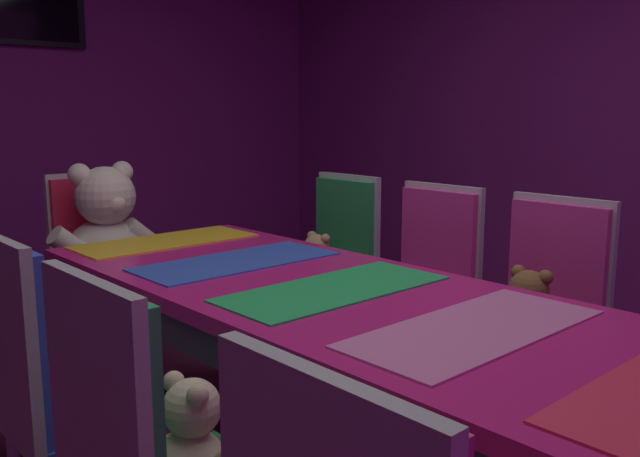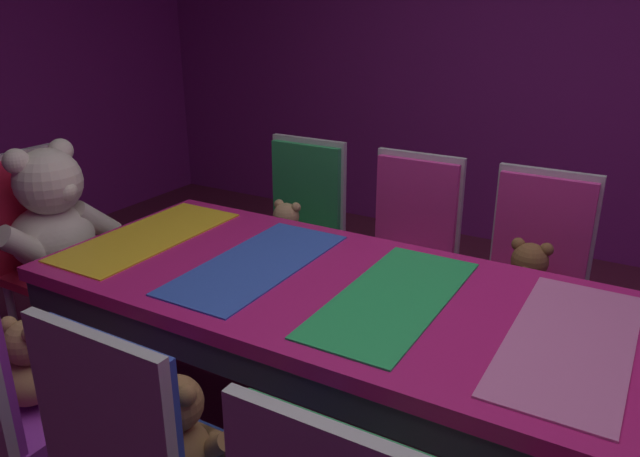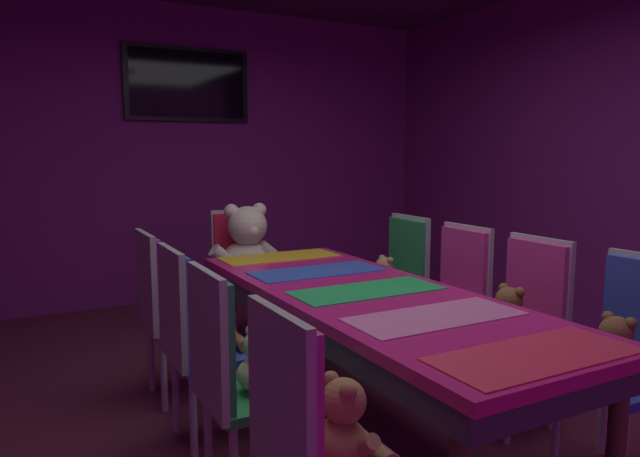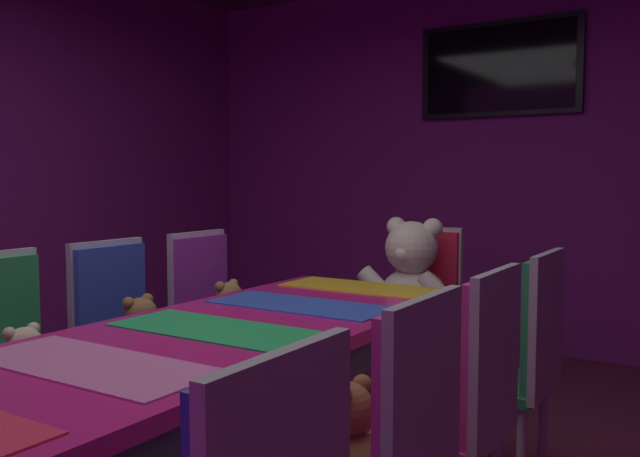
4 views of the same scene
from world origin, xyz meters
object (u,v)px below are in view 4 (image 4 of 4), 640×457
at_px(chair_left_2, 119,327).
at_px(teddy_right_3, 490,351).
at_px(teddy_right_1, 345,440).
at_px(chair_right_3, 525,349).
at_px(chair_right_1, 395,447).
at_px(banquet_table, 216,354).
at_px(teddy_left_2, 142,333).
at_px(teddy_left_3, 230,312).
at_px(chair_left_1, 3,354).
at_px(wall_tv, 499,69).
at_px(teddy_left_1, 26,366).
at_px(king_teddy_bear, 411,279).
at_px(chair_right_2, 471,388).
at_px(throne_chair, 422,295).
at_px(chair_left_3, 209,306).

xyz_separation_m(chair_left_2, teddy_right_3, (1.52, 0.57, -0.03)).
xyz_separation_m(teddy_right_1, chair_right_3, (0.15, 1.14, 0.01)).
bearing_deg(chair_right_1, chair_left_2, -19.05).
xyz_separation_m(banquet_table, teddy_left_2, (-0.68, 0.29, -0.07)).
distance_m(teddy_right_1, chair_right_3, 1.15).
distance_m(chair_left_2, teddy_left_3, 0.61).
relative_size(chair_right_1, teddy_right_3, 3.60).
bearing_deg(chair_left_1, wall_tv, 76.18).
xyz_separation_m(teddy_right_3, wall_tv, (-0.70, 2.24, 1.48)).
bearing_deg(teddy_left_1, teddy_right_1, -0.26).
distance_m(chair_right_3, king_teddy_bear, 1.14).
xyz_separation_m(chair_left_2, teddy_left_2, (0.14, 0.00, -0.01)).
height_order(chair_left_2, king_teddy_bear, king_teddy_bear).
bearing_deg(teddy_left_3, chair_right_2, -22.14).
bearing_deg(wall_tv, chair_left_1, -103.82).
xyz_separation_m(banquet_table, king_teddy_bear, (0.00, 1.62, 0.05)).
relative_size(teddy_left_1, teddy_left_3, 0.94).
xyz_separation_m(teddy_left_1, chair_right_3, (1.53, 1.14, 0.02)).
height_order(banquet_table, chair_left_1, chair_left_1).
height_order(chair_left_1, teddy_left_2, chair_left_1).
bearing_deg(throne_chair, king_teddy_bear, -0.00).
relative_size(banquet_table, throne_chair, 2.53).
xyz_separation_m(teddy_left_2, chair_left_3, (-0.14, 0.59, 0.01)).
bearing_deg(chair_right_1, teddy_left_1, -0.24).
relative_size(chair_left_1, chair_right_3, 1.00).
xyz_separation_m(chair_right_2, throne_chair, (-0.83, 1.51, 0.00)).
height_order(teddy_left_2, throne_chair, throne_chair).
height_order(chair_left_1, wall_tv, wall_tv).
xyz_separation_m(chair_left_1, wall_tv, (0.83, 3.38, 1.45)).
relative_size(teddy_left_1, wall_tv, 0.24).
bearing_deg(chair_left_1, teddy_right_1, -0.24).
distance_m(chair_left_2, wall_tv, 3.27).
distance_m(chair_right_1, teddy_right_3, 1.15).
bearing_deg(teddy_right_1, teddy_left_2, -22.69).
bearing_deg(banquet_table, teddy_left_1, -158.51).
height_order(chair_right_1, chair_right_3, same).
relative_size(chair_right_1, chair_right_3, 1.00).
height_order(chair_right_3, king_teddy_bear, king_teddy_bear).
relative_size(teddy_right_1, teddy_right_3, 1.12).
xyz_separation_m(banquet_table, throne_chair, (0.00, 1.79, -0.06)).
relative_size(teddy_right_1, chair_right_2, 0.31).
xyz_separation_m(chair_left_1, chair_left_2, (0.01, 0.56, 0.00)).
bearing_deg(teddy_left_1, teddy_right_3, 39.36).
relative_size(chair_right_1, teddy_right_1, 3.23).
relative_size(teddy_left_1, teddy_left_2, 0.91).
height_order(teddy_left_1, king_teddy_bear, king_teddy_bear).
bearing_deg(king_teddy_bear, chair_left_2, -31.81).
distance_m(banquet_table, chair_left_3, 1.21).
distance_m(chair_right_2, throne_chair, 1.72).
relative_size(banquet_table, chair_left_1, 2.53).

